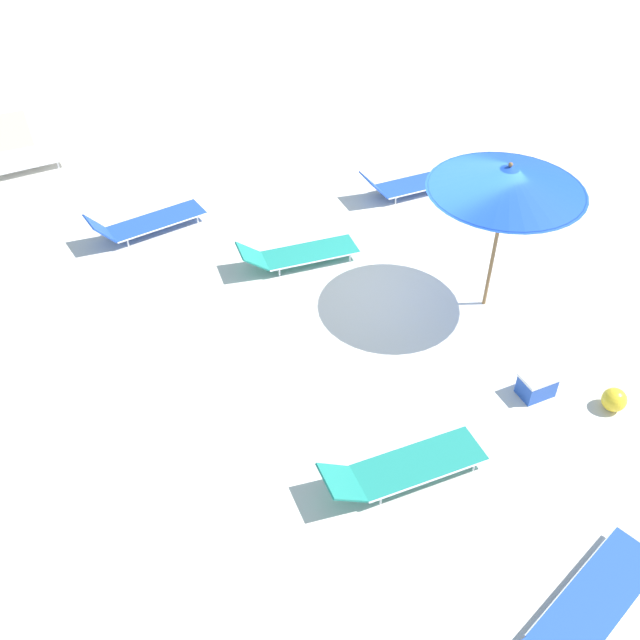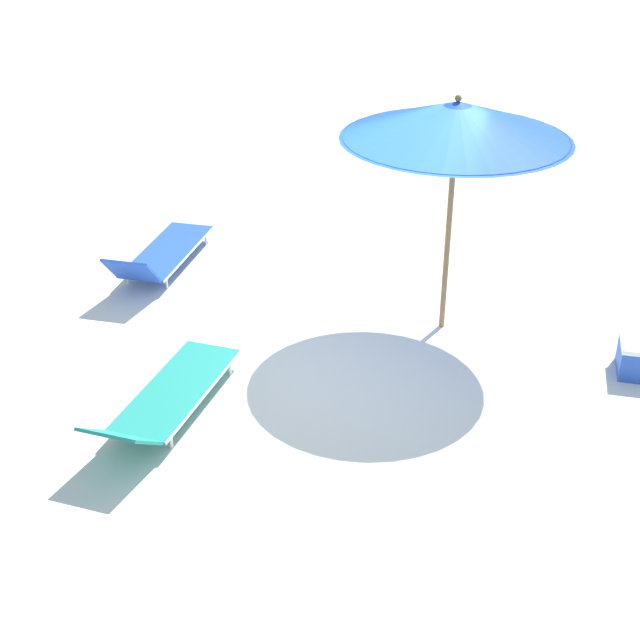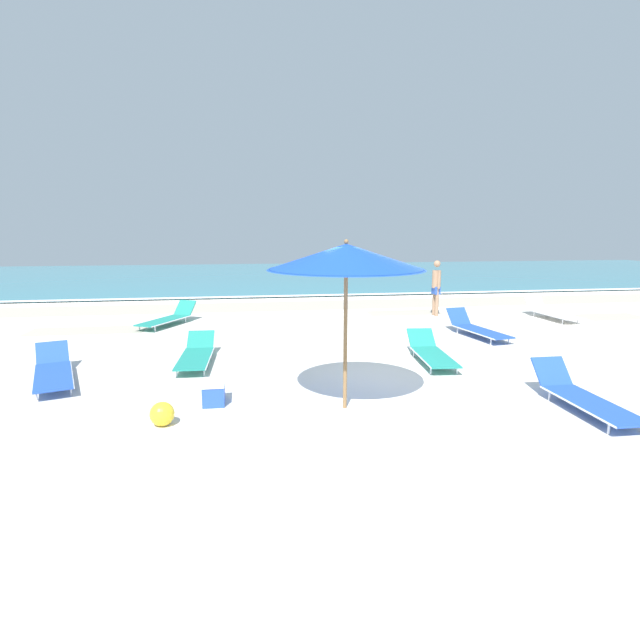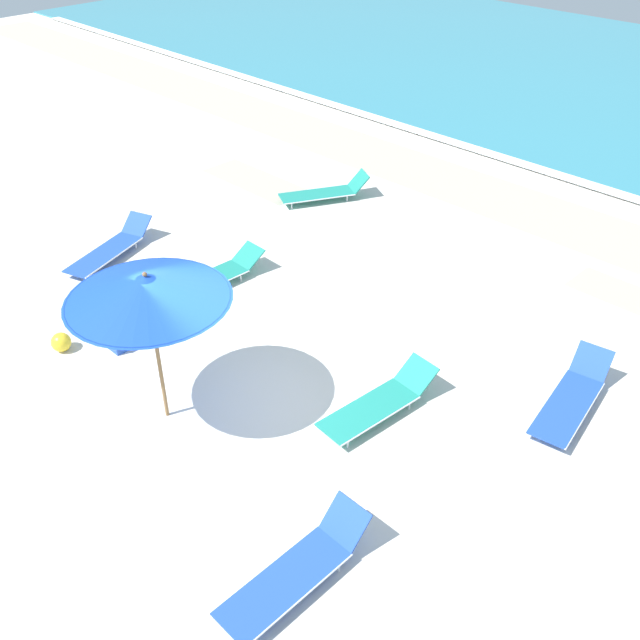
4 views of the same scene
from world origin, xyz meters
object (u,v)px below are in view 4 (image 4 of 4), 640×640
at_px(sun_lounger_near_water_right, 325,192).
at_px(sun_lounger_beside_umbrella, 215,275).
at_px(sun_lounger_mid_beach_pair_a, 379,402).
at_px(cooler_box, 123,338).
at_px(sun_lounger_near_water_left, 297,570).
at_px(beach_ball, 61,342).
at_px(sun_lounger_under_umbrella, 111,248).
at_px(beach_umbrella, 147,289).
at_px(sun_lounger_mid_beach_solo, 572,397).

bearing_deg(sun_lounger_near_water_right, sun_lounger_beside_umbrella, -46.85).
distance_m(sun_lounger_mid_beach_pair_a, cooler_box, 4.74).
bearing_deg(sun_lounger_near_water_left, beach_ball, 177.41).
height_order(sun_lounger_under_umbrella, sun_lounger_near_water_left, sun_lounger_near_water_left).
bearing_deg(beach_ball, cooler_box, 50.52).
relative_size(beach_umbrella, sun_lounger_under_umbrella, 1.09).
relative_size(sun_lounger_mid_beach_pair_a, beach_ball, 6.29).
height_order(beach_umbrella, sun_lounger_beside_umbrella, beach_umbrella).
distance_m(sun_lounger_under_umbrella, sun_lounger_mid_beach_solo, 9.74).
relative_size(sun_lounger_mid_beach_solo, beach_ball, 6.48).
xyz_separation_m(sun_lounger_beside_umbrella, sun_lounger_mid_beach_solo, (6.95, 1.61, 0.01)).
distance_m(beach_ball, cooler_box, 1.06).
relative_size(sun_lounger_near_water_left, cooler_box, 4.29).
height_order(beach_umbrella, sun_lounger_mid_beach_pair_a, beach_umbrella).
distance_m(sun_lounger_mid_beach_solo, sun_lounger_mid_beach_pair_a, 3.05).
relative_size(sun_lounger_beside_umbrella, sun_lounger_mid_beach_pair_a, 1.02).
relative_size(sun_lounger_under_umbrella, sun_lounger_mid_beach_solo, 1.07).
bearing_deg(beach_umbrella, cooler_box, 165.89).
bearing_deg(beach_umbrella, sun_lounger_near_water_right, 116.75).
bearing_deg(beach_umbrella, sun_lounger_mid_beach_solo, 46.08).
distance_m(sun_lounger_near_water_right, sun_lounger_mid_beach_pair_a, 7.84).
height_order(sun_lounger_under_umbrella, sun_lounger_mid_beach_pair_a, sun_lounger_under_umbrella).
bearing_deg(sun_lounger_mid_beach_solo, beach_ball, -154.78).
bearing_deg(beach_ball, sun_lounger_near_water_left, -3.02).
bearing_deg(sun_lounger_mid_beach_solo, cooler_box, -156.98).
xyz_separation_m(sun_lounger_near_water_left, beach_ball, (-6.33, 0.33, -0.04)).
bearing_deg(sun_lounger_under_umbrella, sun_lounger_mid_beach_pair_a, -17.14).
relative_size(beach_umbrella, sun_lounger_near_water_right, 1.18).
distance_m(sun_lounger_mid_beach_solo, beach_ball, 8.65).
distance_m(sun_lounger_beside_umbrella, sun_lounger_near_water_left, 7.13).
xyz_separation_m(sun_lounger_under_umbrella, cooler_box, (2.96, -1.60, -0.02)).
xyz_separation_m(sun_lounger_beside_umbrella, sun_lounger_mid_beach_pair_a, (4.86, -0.61, 0.00)).
bearing_deg(sun_lounger_near_water_right, beach_ball, -54.51).
relative_size(sun_lounger_beside_umbrella, sun_lounger_near_water_right, 1.00).
distance_m(beach_umbrella, sun_lounger_mid_beach_pair_a, 3.95).
height_order(beach_umbrella, sun_lounger_under_umbrella, beach_umbrella).
distance_m(sun_lounger_beside_umbrella, beach_ball, 3.29).
bearing_deg(sun_lounger_beside_umbrella, sun_lounger_mid_beach_solo, 15.04).
height_order(sun_lounger_near_water_left, sun_lounger_mid_beach_solo, sun_lounger_mid_beach_solo).
height_order(beach_umbrella, sun_lounger_near_water_right, beach_umbrella).
height_order(sun_lounger_beside_umbrella, cooler_box, sun_lounger_beside_umbrella).
distance_m(sun_lounger_under_umbrella, sun_lounger_near_water_right, 5.41).
xyz_separation_m(sun_lounger_near_water_left, sun_lounger_mid_beach_solo, (0.80, 5.23, 0.00)).
bearing_deg(sun_lounger_near_water_left, sun_lounger_near_water_right, 132.90).
relative_size(sun_lounger_under_umbrella, sun_lounger_beside_umbrella, 1.08).
distance_m(beach_umbrella, sun_lounger_beside_umbrella, 4.46).
distance_m(beach_umbrella, sun_lounger_near_water_right, 8.52).
distance_m(beach_umbrella, beach_ball, 3.49).
bearing_deg(sun_lounger_near_water_right, sun_lounger_under_umbrella, -75.72).
bearing_deg(sun_lounger_mid_beach_pair_a, beach_umbrella, -129.27).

